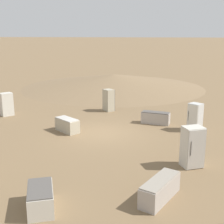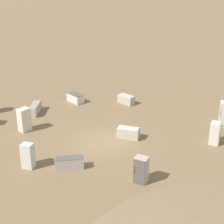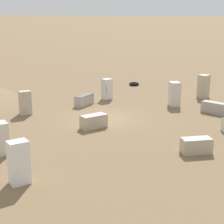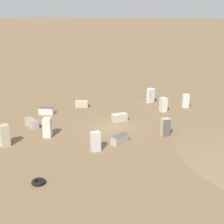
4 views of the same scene
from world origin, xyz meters
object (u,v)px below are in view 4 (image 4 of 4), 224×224
discarded_fridge_5 (32,123)px  discarded_fridge_7 (47,127)px  discarded_fridge_0 (186,101)px  scrap_tire (38,182)px  discarded_fridge_2 (119,117)px  discarded_fridge_6 (47,111)px  discarded_fridge_9 (120,139)px  discarded_fridge_3 (4,136)px  discarded_fridge_10 (95,141)px  discarded_fridge_11 (163,105)px  discarded_fridge_1 (82,104)px  discarded_fridge_12 (151,96)px  discarded_fridge_8 (165,127)px

discarded_fridge_5 → discarded_fridge_7: size_ratio=1.19×
discarded_fridge_0 → scrap_tire: (20.86, -1.94, -0.64)m
discarded_fridge_2 → scrap_tire: (12.85, 1.90, -0.25)m
discarded_fridge_6 → discarded_fridge_9: 10.74m
discarded_fridge_7 → discarded_fridge_3: bearing=124.6°
discarded_fridge_6 → discarded_fridge_2: bearing=-100.8°
discarded_fridge_10 → discarded_fridge_5: bearing=116.0°
discarded_fridge_0 → discarded_fridge_10: (14.90, -1.78, 0.01)m
discarded_fridge_7 → discarded_fridge_11: discarded_fridge_7 is taller
discarded_fridge_3 → scrap_tire: 7.12m
discarded_fridge_1 → scrap_tire: size_ratio=1.77×
discarded_fridge_2 → discarded_fridge_12: discarded_fridge_12 is taller
discarded_fridge_2 → discarded_fridge_10: size_ratio=1.04×
discarded_fridge_2 → discarded_fridge_3: 11.14m
discarded_fridge_3 → discarded_fridge_5: (-4.30, -1.49, -0.53)m
discarded_fridge_11 → discarded_fridge_0: bearing=99.0°
discarded_fridge_3 → discarded_fridge_12: 18.22m
discarded_fridge_8 → discarded_fridge_10: discarded_fridge_10 is taller
discarded_fridge_11 → scrap_tire: 18.17m
discarded_fridge_10 → discarded_fridge_1: bearing=76.8°
discarded_fridge_2 → discarded_fridge_10: bearing=-40.4°
discarded_fridge_6 → discarded_fridge_3: bearing=173.6°
discarded_fridge_3 → scrap_tire: bearing=-179.4°
discarded_fridge_7 → discarded_fridge_11: (-12.11, 5.45, -0.08)m
discarded_fridge_10 → discarded_fridge_11: discarded_fridge_10 is taller
discarded_fridge_12 → scrap_tire: discarded_fridge_12 is taller
discarded_fridge_3 → discarded_fridge_9: (-5.53, 7.48, -0.53)m
discarded_fridge_5 → discarded_fridge_9: 9.05m
discarded_fridge_0 → discarded_fridge_3: 20.01m
discarded_fridge_8 → discarded_fridge_11: 6.94m
discarded_fridge_5 → scrap_tire: discarded_fridge_5 is taller
scrap_tire → discarded_fridge_6: bearing=-138.0°
discarded_fridge_7 → discarded_fridge_1: bearing=-11.6°
discarded_fridge_1 → discarded_fridge_10: size_ratio=0.99×
discarded_fridge_2 → discarded_fridge_6: (2.28, -7.64, -0.02)m
discarded_fridge_0 → discarded_fridge_8: discarded_fridge_8 is taller
discarded_fridge_0 → scrap_tire: bearing=-40.4°
discarded_fridge_1 → discarded_fridge_12: 8.23m
discarded_fridge_0 → discarded_fridge_8: (8.98, 1.46, 0.00)m
discarded_fridge_0 → discarded_fridge_1: discarded_fridge_0 is taller
discarded_fridge_1 → discarded_fridge_7: (8.59, 3.01, 0.49)m
discarded_fridge_9 → scrap_tire: bearing=-90.2°
discarded_fridge_6 → discarded_fridge_10: discarded_fridge_10 is taller
discarded_fridge_7 → discarded_fridge_10: bearing=-121.9°
discarded_fridge_0 → discarded_fridge_5: 17.04m
discarded_fridge_1 → discarded_fridge_5: (7.60, 0.01, -0.00)m
discarded_fridge_8 → discarded_fridge_11: (-6.28, -2.97, -0.01)m
discarded_fridge_12 → discarded_fridge_8: bearing=67.9°
discarded_fridge_3 → discarded_fridge_10: 7.42m
discarded_fridge_9 → discarded_fridge_8: bearing=62.3°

